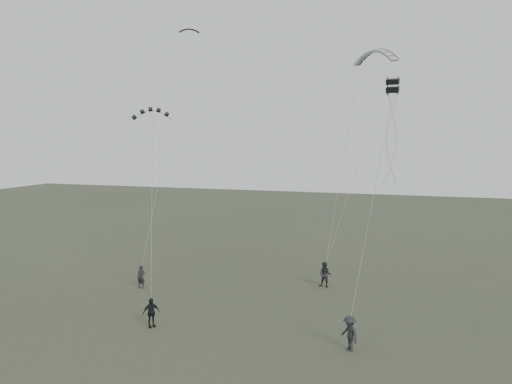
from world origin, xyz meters
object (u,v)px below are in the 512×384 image
(flyer_right, at_px, (325,275))
(kite_striped, at_px, (152,109))
(flyer_far, at_px, (349,333))
(kite_dark_small, at_px, (189,29))
(kite_pale_large, at_px, (375,51))
(flyer_left, at_px, (141,277))
(flyer_center, at_px, (151,313))
(kite_box, at_px, (393,86))

(flyer_right, distance_m, kite_striped, 16.14)
(flyer_right, distance_m, flyer_far, 10.41)
(kite_dark_small, bearing_deg, kite_pale_large, -20.07)
(flyer_left, height_order, kite_striped, kite_striped)
(flyer_center, bearing_deg, kite_dark_small, 56.34)
(kite_striped, relative_size, kite_box, 3.54)
(flyer_right, bearing_deg, kite_pale_large, 69.44)
(flyer_center, bearing_deg, flyer_far, -48.48)
(flyer_left, relative_size, kite_striped, 0.62)
(flyer_left, distance_m, flyer_far, 16.14)
(flyer_right, relative_size, kite_pale_large, 0.52)
(flyer_right, relative_size, kite_box, 2.45)
(flyer_far, distance_m, kite_box, 13.39)
(flyer_left, height_order, kite_dark_small, kite_dark_small)
(flyer_far, distance_m, kite_striped, 18.18)
(flyer_right, bearing_deg, flyer_far, -66.27)
(kite_pale_large, bearing_deg, flyer_left, -120.62)
(flyer_right, distance_m, kite_dark_small, 21.93)
(kite_box, bearing_deg, kite_striped, -175.28)
(kite_dark_small, bearing_deg, flyer_far, -68.02)
(kite_striped, bearing_deg, flyer_far, -50.14)
(flyer_right, relative_size, flyer_far, 1.03)
(flyer_center, bearing_deg, kite_striped, 66.51)
(kite_dark_small, bearing_deg, flyer_center, -99.22)
(flyer_center, height_order, kite_box, kite_box)
(kite_dark_small, height_order, kite_pale_large, kite_dark_small)
(kite_striped, distance_m, kite_box, 14.84)
(flyer_left, distance_m, kite_dark_small, 19.78)
(flyer_far, distance_m, kite_dark_small, 27.07)
(flyer_center, height_order, kite_pale_large, kite_pale_large)
(flyer_far, bearing_deg, flyer_right, 151.81)
(kite_pale_large, distance_m, kite_box, 10.72)
(kite_box, bearing_deg, kite_dark_small, 156.60)
(flyer_center, xyz_separation_m, kite_striped, (-2.58, 5.21, 11.37))
(flyer_center, distance_m, kite_dark_small, 23.22)
(flyer_left, xyz_separation_m, flyer_far, (15.03, -5.89, 0.07))
(flyer_far, bearing_deg, kite_box, 118.98)
(kite_dark_small, bearing_deg, flyer_right, -42.46)
(flyer_right, relative_size, kite_dark_small, 1.10)
(kite_dark_small, relative_size, kite_pale_large, 0.47)
(kite_dark_small, bearing_deg, kite_box, -53.26)
(kite_pale_large, height_order, kite_striped, kite_pale_large)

